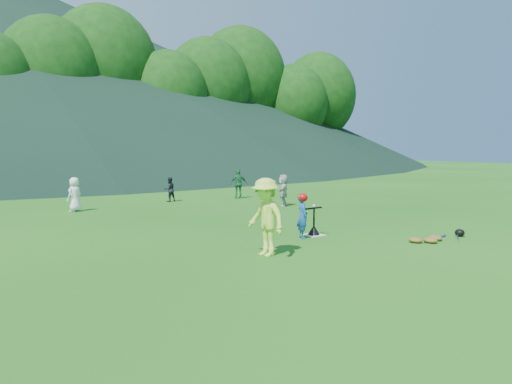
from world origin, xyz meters
TOP-DOWN VIEW (x-y plane):
  - ground at (0.00, 0.00)m, footprint 120.00×120.00m
  - home_plate at (0.00, 0.00)m, footprint 0.45×0.45m
  - baseball at (0.00, 0.00)m, footprint 0.08×0.08m
  - batter_child at (-0.49, -0.14)m, footprint 0.38×0.45m
  - adult_coach at (-2.35, -1.19)m, footprint 0.63×1.04m
  - fielder_a at (-3.56, 8.16)m, footprint 0.68×0.60m
  - fielder_b at (0.43, 9.17)m, footprint 0.50×0.40m
  - fielder_c at (3.40, 8.63)m, footprint 0.79×0.56m
  - fielder_d at (3.22, 5.32)m, footprint 1.03×1.02m
  - batting_tee at (0.00, 0.00)m, footprint 0.30×0.30m
  - batter_gear at (-0.47, -0.13)m, footprint 0.73×0.26m
  - equipment_pile at (1.87, -2.18)m, footprint 1.80×0.71m
  - outfield_fence at (0.00, 28.00)m, footprint 70.07×0.08m
  - tree_line at (0.20, 33.83)m, footprint 70.04×11.40m

SIDE VIEW (x-z plane):
  - ground at x=0.00m, z-range 0.00..0.00m
  - home_plate at x=0.00m, z-range 0.00..0.02m
  - equipment_pile at x=1.87m, z-range -0.03..0.16m
  - batting_tee at x=0.00m, z-range -0.21..0.47m
  - fielder_b at x=0.43m, z-range 0.00..0.98m
  - batter_child at x=-0.49m, z-range 0.00..1.07m
  - fielder_a at x=-3.56m, z-range 0.00..1.17m
  - fielder_d at x=3.22m, z-range 0.00..1.18m
  - fielder_c at x=3.40m, z-range 0.00..1.25m
  - outfield_fence at x=0.00m, z-range 0.03..1.36m
  - baseball at x=0.00m, z-range 0.70..0.78m
  - adult_coach at x=-2.35m, z-range 0.00..1.57m
  - batter_gear at x=-0.47m, z-range 0.75..1.18m
  - tree_line at x=0.20m, z-range 0.80..15.62m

